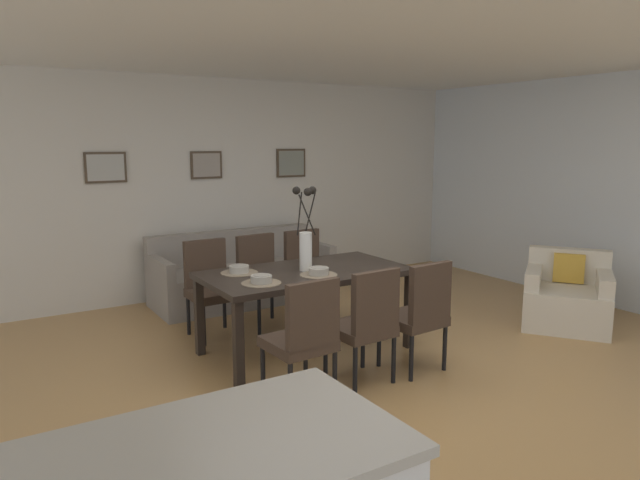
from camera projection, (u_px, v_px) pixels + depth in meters
ground_plane at (366, 383)px, 4.56m from camera, size 9.00×9.00×0.00m
back_wall_panel at (208, 188)px, 7.05m from camera, size 9.00×0.10×2.60m
side_window_wall at (608, 191)px, 6.57m from camera, size 0.10×6.30×2.60m
ceiling_panel at (340, 38)px, 4.44m from camera, size 9.00×7.20×0.08m
dining_table at (306, 279)px, 5.14m from camera, size 1.80×0.96×0.74m
dining_chair_near_left at (304, 334)px, 4.14m from camera, size 0.46×0.46×0.92m
dining_chair_near_right at (210, 283)px, 5.61m from camera, size 0.45×0.45×0.92m
dining_chair_far_left at (366, 320)px, 4.45m from camera, size 0.46×0.46×0.92m
dining_chair_far_right at (261, 276)px, 5.91m from camera, size 0.47×0.47×0.92m
dining_chair_mid_left at (419, 311)px, 4.70m from camera, size 0.47×0.47×0.92m
dining_chair_mid_right at (308, 269)px, 6.21m from camera, size 0.47×0.47×0.92m
centerpiece_vase at (306, 239)px, 5.08m from camera, size 0.21×0.23×0.73m
placemat_near_left at (261, 283)px, 4.66m from camera, size 0.32×0.32×0.01m
bowl_near_left at (261, 278)px, 4.66m from camera, size 0.17×0.17×0.07m
placemat_near_right at (239, 273)px, 5.02m from camera, size 0.32×0.32×0.01m
bowl_near_right at (239, 268)px, 5.02m from camera, size 0.17×0.17×0.07m
placemat_far_left at (319, 275)px, 4.94m from camera, size 0.32×0.32×0.01m
bowl_far_left at (319, 271)px, 4.94m from camera, size 0.17×0.17×0.07m
sofa at (242, 277)px, 6.85m from camera, size 2.06×0.84×0.80m
armchair at (567, 298)px, 5.93m from camera, size 1.12×1.12×0.75m
framed_picture_left at (106, 167)px, 6.32m from camera, size 0.44×0.03×0.33m
framed_picture_center at (206, 165)px, 6.92m from camera, size 0.39×0.03×0.33m
framed_picture_right at (291, 163)px, 7.53m from camera, size 0.41×0.03×0.36m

